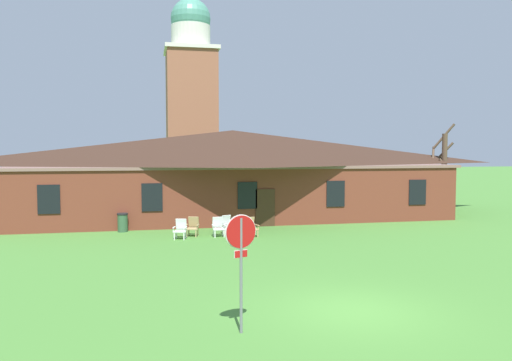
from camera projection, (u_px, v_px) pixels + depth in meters
name	position (u px, v px, depth m)	size (l,w,h in m)	color
ground_plane	(355.00, 311.00, 13.39)	(200.00, 200.00, 0.00)	#477F33
brick_building	(233.00, 172.00, 32.69)	(26.94, 10.40, 5.55)	brown
dome_tower	(191.00, 101.00, 49.53)	(5.18, 5.18, 19.90)	#93563D
stop_sign	(241.00, 249.00, 11.67)	(0.77, 0.28, 2.80)	slate
lawn_chair_by_porch	(180.00, 229.00, 24.20)	(0.74, 0.78, 0.96)	white
lawn_chair_near_door	(193.00, 226.00, 24.98)	(0.75, 0.81, 0.96)	tan
lawn_chair_left_end	(218.00, 226.00, 24.88)	(0.66, 0.69, 0.96)	white
lawn_chair_middle	(228.00, 224.00, 25.54)	(0.80, 0.84, 0.96)	white
lawn_chair_right_end	(251.00, 227.00, 24.83)	(0.72, 0.76, 0.96)	tan
bare_tree_beside_building	(443.00, 168.00, 34.70)	(2.13, 1.68, 6.13)	brown
trash_bin	(123.00, 222.00, 26.26)	(0.56, 0.56, 0.98)	#335638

